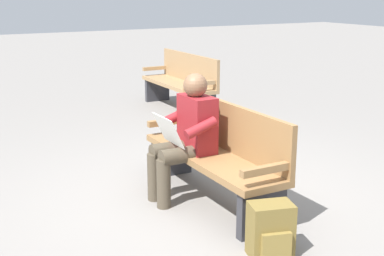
{
  "coord_description": "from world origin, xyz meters",
  "views": [
    {
      "loc": [
        -3.89,
        2.37,
        1.91
      ],
      "look_at": [
        0.08,
        0.15,
        0.7
      ],
      "focal_mm": 48.94,
      "sensor_mm": 36.0,
      "label": 1
    }
  ],
  "objects_px": {
    "person_seated": "(187,134)",
    "backpack": "(271,231)",
    "bench_far": "(182,81)",
    "bench_near": "(217,152)"
  },
  "relations": [
    {
      "from": "backpack",
      "to": "person_seated",
      "type": "bearing_deg",
      "value": 0.0
    },
    {
      "from": "bench_far",
      "to": "backpack",
      "type": "bearing_deg",
      "value": 160.0
    },
    {
      "from": "person_seated",
      "to": "backpack",
      "type": "xyz_separation_m",
      "value": [
        -1.28,
        -0.0,
        -0.43
      ]
    },
    {
      "from": "bench_near",
      "to": "bench_far",
      "type": "distance_m",
      "value": 3.83
    },
    {
      "from": "bench_near",
      "to": "bench_far",
      "type": "bearing_deg",
      "value": -22.76
    },
    {
      "from": "bench_near",
      "to": "bench_far",
      "type": "relative_size",
      "value": 1.0
    },
    {
      "from": "bench_near",
      "to": "backpack",
      "type": "relative_size",
      "value": 4.38
    },
    {
      "from": "person_seated",
      "to": "bench_far",
      "type": "relative_size",
      "value": 0.65
    },
    {
      "from": "bench_near",
      "to": "person_seated",
      "type": "distance_m",
      "value": 0.33
    },
    {
      "from": "backpack",
      "to": "bench_near",
      "type": "bearing_deg",
      "value": -11.74
    }
  ]
}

